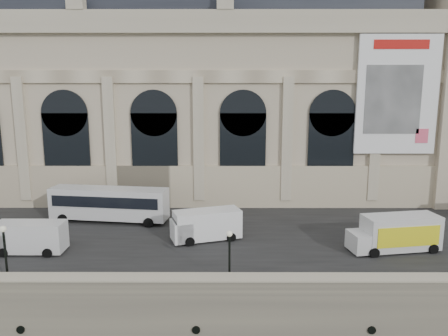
# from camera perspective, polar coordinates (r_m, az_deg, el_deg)

# --- Properties ---
(quay) EXTENTS (160.00, 70.00, 6.00)m
(quay) POSITION_cam_1_polar(r_m,az_deg,el_deg) (64.64, -3.42, -4.58)
(quay) COLOR gray
(quay) RESTS_ON ground
(street) EXTENTS (160.00, 24.00, 0.06)m
(street) POSITION_cam_1_polar(r_m,az_deg,el_deg) (43.72, -5.14, -7.99)
(street) COLOR #2D2D2D
(street) RESTS_ON quay
(parapet) EXTENTS (160.00, 1.40, 1.21)m
(parapet) POSITION_cam_1_polar(r_m,az_deg,el_deg) (31.14, -7.46, -14.86)
(parapet) COLOR gray
(parapet) RESTS_ON quay
(museum) EXTENTS (69.00, 18.70, 29.10)m
(museum) POSITION_cam_1_polar(r_m,az_deg,el_deg) (58.95, -9.75, 10.26)
(museum) COLOR #C1AE94
(museum) RESTS_ON quay
(bus_left) EXTENTS (12.48, 4.21, 3.61)m
(bus_left) POSITION_cam_1_polar(r_m,az_deg,el_deg) (46.93, -14.78, -4.46)
(bus_left) COLOR silver
(bus_left) RESTS_ON quay
(van_b) EXTENTS (6.71, 4.19, 2.80)m
(van_b) POSITION_cam_1_polar(r_m,az_deg,el_deg) (40.32, -2.75, -7.49)
(van_b) COLOR white
(van_b) RESTS_ON quay
(van_c) EXTENTS (6.01, 2.54, 2.67)m
(van_c) POSITION_cam_1_polar(r_m,az_deg,el_deg) (41.02, -24.46, -8.25)
(van_c) COLOR silver
(van_c) RESTS_ON quay
(box_truck) EXTENTS (8.02, 3.78, 3.11)m
(box_truck) POSITION_cam_1_polar(r_m,az_deg,el_deg) (40.55, 21.52, -7.94)
(box_truck) COLOR silver
(box_truck) RESTS_ON quay
(lamp_left) EXTENTS (0.44, 0.44, 4.35)m
(lamp_left) POSITION_cam_1_polar(r_m,az_deg,el_deg) (35.14, -26.63, -10.18)
(lamp_left) COLOR black
(lamp_left) RESTS_ON quay
(lamp_right) EXTENTS (0.41, 0.41, 4.04)m
(lamp_right) POSITION_cam_1_polar(r_m,az_deg,el_deg) (31.45, 0.72, -11.72)
(lamp_right) COLOR black
(lamp_right) RESTS_ON quay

